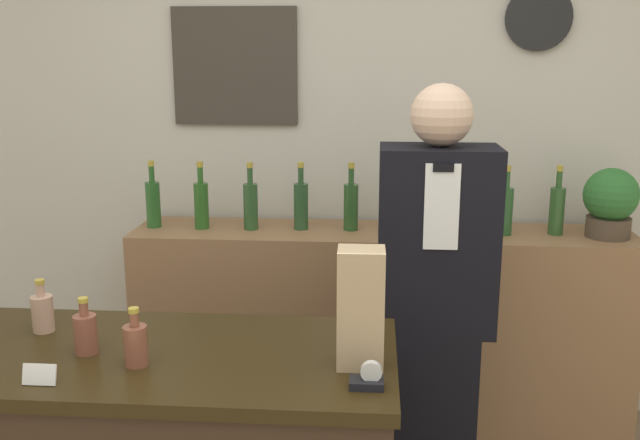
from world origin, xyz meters
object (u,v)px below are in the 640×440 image
at_px(paper_bag, 361,308).
at_px(tape_dispenser, 368,379).
at_px(shopkeeper, 434,313).
at_px(potted_plant, 610,201).

distance_m(paper_bag, tape_dispenser, 0.20).
bearing_deg(paper_bag, shopkeeper, 68.82).
xyz_separation_m(shopkeeper, potted_plant, (0.81, 0.63, 0.30)).
bearing_deg(shopkeeper, tape_dispenser, -106.39).
relative_size(shopkeeper, potted_plant, 5.43).
bearing_deg(tape_dispenser, shopkeeper, 73.61).
relative_size(potted_plant, paper_bag, 0.92).
height_order(shopkeeper, potted_plant, shopkeeper).
relative_size(potted_plant, tape_dispenser, 3.44).
bearing_deg(tape_dispenser, paper_bag, 100.36).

